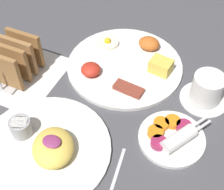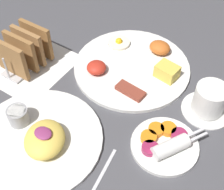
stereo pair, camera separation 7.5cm
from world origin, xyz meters
name	(u,v)px [view 2 (the right image)]	position (x,y,z in m)	size (l,w,h in m)	color
ground_plane	(91,101)	(0.00, 0.00, 0.00)	(3.00, 3.00, 0.00)	#47474C
napkin_flat	(28,64)	(-0.22, 0.01, 0.00)	(0.22, 0.22, 0.00)	white
plate_breakfast	(134,65)	(0.03, 0.16, 0.01)	(0.32, 0.32, 0.05)	white
plate_condiments	(165,144)	(0.21, -0.02, 0.01)	(0.15, 0.15, 0.04)	white
plate_foreground	(38,138)	(-0.03, -0.16, 0.01)	(0.29, 0.29, 0.06)	white
toast_rack	(25,51)	(-0.22, 0.01, 0.05)	(0.10, 0.15, 0.10)	#B7B7BC
coffee_cup	(209,101)	(0.25, 0.13, 0.04)	(0.12, 0.12, 0.08)	white
teaspoon	(97,183)	(0.14, -0.17, 0.00)	(0.03, 0.13, 0.01)	silver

